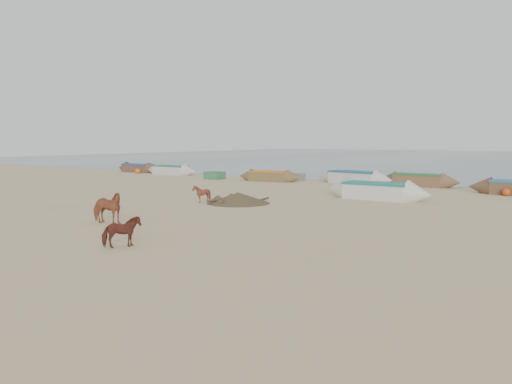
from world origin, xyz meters
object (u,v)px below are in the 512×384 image
calf_right (122,232)px  near_canoe (377,191)px  cow_adult (107,208)px  calf_front (201,194)px

calf_right → near_canoe: 15.97m
calf_right → cow_adult: bearing=63.4°
cow_adult → calf_right: bearing=-135.7°
calf_right → near_canoe: size_ratio=0.16×
calf_front → near_canoe: (6.81, 6.43, 0.00)m
calf_front → calf_right: size_ratio=0.98×
cow_adult → near_canoe: bearing=-34.9°
cow_adult → near_canoe: size_ratio=0.25×
near_canoe → calf_right: bearing=-95.5°
cow_adult → near_canoe: (5.64, 13.33, -0.16)m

